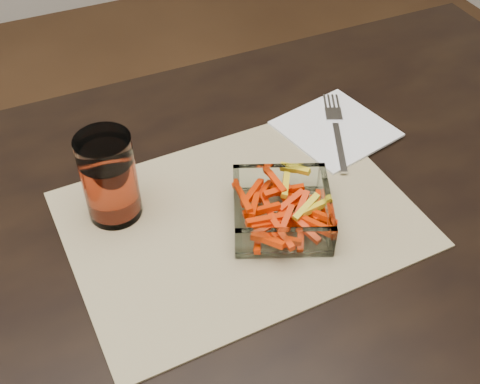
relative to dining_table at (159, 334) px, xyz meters
name	(u,v)px	position (x,y,z in m)	size (l,w,h in m)	color
dining_table	(159,334)	(0.00, 0.00, 0.00)	(1.60, 0.90, 0.75)	black
placemat	(241,219)	(0.15, 0.07, 0.09)	(0.45, 0.33, 0.00)	tan
glass_bowl	(281,211)	(0.19, 0.04, 0.11)	(0.16, 0.16, 0.05)	white
tumbler	(110,180)	(0.00, 0.15, 0.15)	(0.07, 0.07, 0.13)	white
napkin	(336,129)	(0.36, 0.18, 0.09)	(0.15, 0.15, 0.00)	white
fork	(336,128)	(0.36, 0.18, 0.10)	(0.09, 0.18, 0.00)	silver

